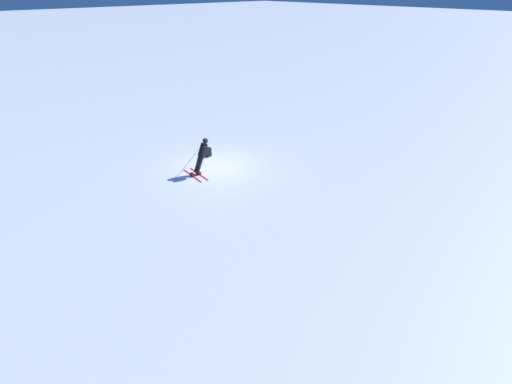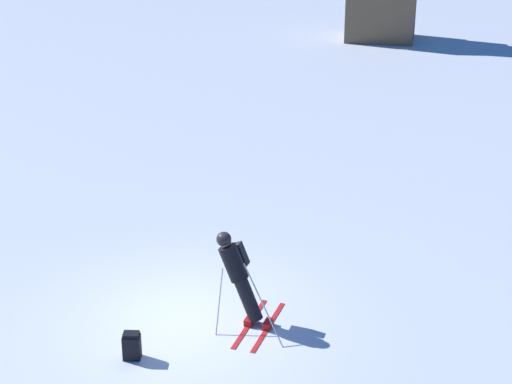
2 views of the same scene
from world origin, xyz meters
name	(u,v)px [view 2 (image 2 of 2)]	position (x,y,z in m)	size (l,w,h in m)	color
ground_plane	(187,318)	(0.00, 0.00, 0.00)	(300.00, 300.00, 0.00)	white
skier	(238,273)	(0.97, 0.07, 1.01)	(1.42, 1.83, 1.84)	red
spare_backpack	(132,346)	(-0.55, -1.48, 0.24)	(0.33, 0.27, 0.50)	black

